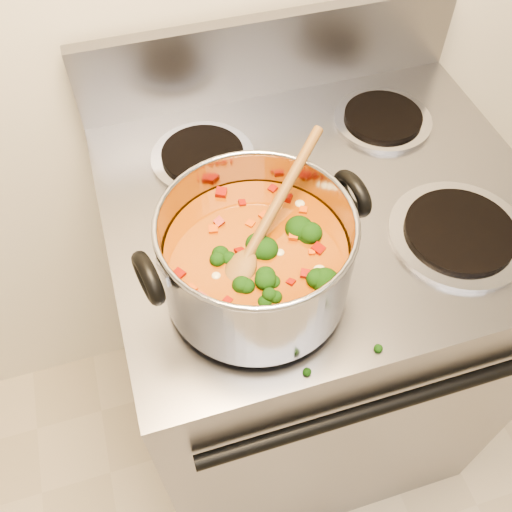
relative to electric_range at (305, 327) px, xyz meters
The scene contains 4 objects.
electric_range is the anchor object (origin of this frame).
stockpot 0.58m from the electric_range, 136.71° to the right, with size 0.33×0.27×0.16m.
wooden_spoon 0.62m from the electric_range, 136.78° to the right, with size 0.21×0.20×0.10m.
cooktop_crumbs 0.51m from the electric_range, 90.63° to the right, with size 0.15×0.33×0.01m.
Camera 1 is at (-0.31, 0.55, 1.64)m, focal length 40.00 mm.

